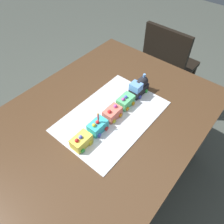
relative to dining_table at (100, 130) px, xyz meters
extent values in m
plane|color=#474C44|center=(0.00, 0.00, -0.63)|extent=(8.00, 8.00, 0.00)
cube|color=#4C331E|center=(0.00, 0.00, 0.09)|extent=(1.40, 1.00, 0.03)
cube|color=#4C331E|center=(-0.64, -0.44, -0.28)|extent=(0.07, 0.07, 0.71)
cube|color=#4C331E|center=(-0.64, 0.44, -0.28)|extent=(0.07, 0.07, 0.71)
cube|color=black|center=(-1.10, -0.10, -0.19)|extent=(0.41, 0.41, 0.04)
cube|color=black|center=(-0.92, -0.11, 0.03)|extent=(0.05, 0.40, 0.40)
cube|color=black|center=(-1.27, 0.07, -0.42)|extent=(0.04, 0.04, 0.42)
cube|color=black|center=(-1.27, -0.27, -0.42)|extent=(0.04, 0.04, 0.42)
cube|color=black|center=(-0.93, 0.06, -0.42)|extent=(0.04, 0.04, 0.42)
cube|color=black|center=(-0.93, -0.28, -0.42)|extent=(0.04, 0.04, 0.42)
cube|color=silver|center=(-0.06, 0.04, 0.11)|extent=(0.60, 0.40, 0.00)
cube|color=#232328|center=(-0.31, 0.05, 0.14)|extent=(0.12, 0.06, 0.05)
cylinder|color=#232328|center=(-0.32, 0.05, 0.18)|extent=(0.07, 0.05, 0.05)
cube|color=#669EEA|center=(-0.27, 0.05, 0.18)|extent=(0.06, 0.06, 0.04)
cylinder|color=#669EEA|center=(-0.35, 0.05, 0.21)|extent=(0.02, 0.02, 0.03)
sphere|color=#F4EFCC|center=(-0.37, 0.05, 0.14)|extent=(0.02, 0.02, 0.02)
cylinder|color=red|center=(-0.34, 0.01, 0.12)|extent=(0.02, 0.01, 0.02)
cylinder|color=#D84CB2|center=(-0.27, 0.01, 0.12)|extent=(0.02, 0.01, 0.02)
cylinder|color=green|center=(-0.34, 0.08, 0.12)|extent=(0.02, 0.01, 0.02)
cylinder|color=#4C59D8|center=(-0.27, 0.08, 0.12)|extent=(0.02, 0.01, 0.02)
cube|color=#59CC7A|center=(-0.18, 0.05, 0.14)|extent=(0.10, 0.06, 0.06)
cylinder|color=red|center=(-0.20, 0.01, 0.12)|extent=(0.02, 0.01, 0.02)
cylinder|color=yellow|center=(-0.15, 0.01, 0.12)|extent=(0.02, 0.01, 0.02)
cylinder|color=orange|center=(-0.20, 0.08, 0.12)|extent=(0.02, 0.01, 0.02)
cylinder|color=orange|center=(-0.15, 0.08, 0.12)|extent=(0.02, 0.01, 0.02)
sphere|color=#D84CB2|center=(-0.15, 0.05, 0.17)|extent=(0.02, 0.02, 0.02)
sphere|color=#4C59D8|center=(-0.18, 0.05, 0.17)|extent=(0.02, 0.02, 0.02)
cube|color=#F27260|center=(-0.06, 0.05, 0.14)|extent=(0.10, 0.06, 0.06)
cylinder|color=green|center=(-0.08, 0.01, 0.12)|extent=(0.02, 0.01, 0.02)
cylinder|color=#4C59D8|center=(-0.03, 0.01, 0.12)|extent=(0.02, 0.01, 0.02)
cylinder|color=orange|center=(-0.08, 0.08, 0.12)|extent=(0.02, 0.01, 0.02)
cylinder|color=yellow|center=(-0.03, 0.08, 0.12)|extent=(0.02, 0.01, 0.02)
sphere|color=red|center=(-0.03, 0.05, 0.17)|extent=(0.02, 0.02, 0.02)
sphere|color=#D84CB2|center=(-0.08, 0.05, 0.17)|extent=(0.02, 0.02, 0.02)
cube|color=#38B7C6|center=(0.06, 0.05, 0.14)|extent=(0.10, 0.06, 0.06)
cylinder|color=yellow|center=(0.03, 0.01, 0.12)|extent=(0.02, 0.01, 0.02)
cylinder|color=green|center=(0.09, 0.01, 0.12)|extent=(0.02, 0.01, 0.02)
cylinder|color=red|center=(0.03, 0.08, 0.12)|extent=(0.02, 0.01, 0.02)
cylinder|color=#4C59D8|center=(0.09, 0.08, 0.12)|extent=(0.02, 0.01, 0.02)
sphere|color=yellow|center=(0.09, 0.05, 0.17)|extent=(0.02, 0.02, 0.02)
sphere|color=red|center=(0.06, 0.05, 0.17)|extent=(0.02, 0.02, 0.02)
cube|color=#F4E04C|center=(0.18, 0.05, 0.14)|extent=(0.10, 0.06, 0.06)
cylinder|color=green|center=(0.15, 0.01, 0.12)|extent=(0.02, 0.01, 0.02)
cylinder|color=#D84CB2|center=(0.21, 0.01, 0.12)|extent=(0.02, 0.01, 0.02)
cylinder|color=yellow|center=(0.15, 0.08, 0.12)|extent=(0.02, 0.01, 0.02)
cylinder|color=green|center=(0.21, 0.08, 0.12)|extent=(0.02, 0.01, 0.02)
sphere|color=#4C59D8|center=(0.18, 0.05, 0.17)|extent=(0.02, 0.02, 0.02)
sphere|color=red|center=(0.20, 0.05, 0.17)|extent=(0.02, 0.02, 0.02)
cylinder|color=#F24C59|center=(0.05, 0.05, 0.20)|extent=(0.01, 0.01, 0.04)
cone|color=yellow|center=(0.05, 0.05, 0.23)|extent=(0.01, 0.01, 0.01)
camera|label=1|loc=(0.52, 0.53, 1.00)|focal=33.79mm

